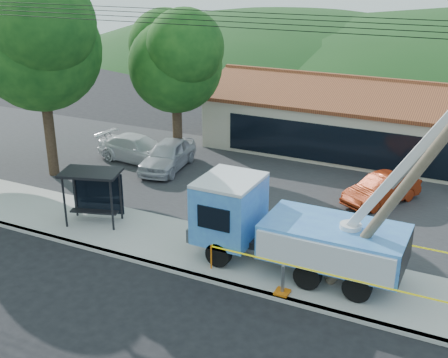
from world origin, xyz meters
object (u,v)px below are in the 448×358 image
bus_shelter (93,184)px  car_white (139,163)px  utility_truck (291,226)px  car_silver (168,170)px  car_red (380,205)px  leaning_pole (426,160)px

bus_shelter → car_white: bus_shelter is taller
utility_truck → car_white: 14.58m
bus_shelter → car_white: (-2.99, 7.74, -1.95)m
utility_truck → car_white: size_ratio=2.09×
bus_shelter → car_silver: bus_shelter is taller
bus_shelter → car_silver: (-0.75, 7.39, -1.95)m
car_silver → car_red: car_silver is taller
leaning_pole → car_silver: size_ratio=1.97×
bus_shelter → car_silver: size_ratio=0.60×
utility_truck → car_red: utility_truck is taller
utility_truck → car_red: bearing=76.9°
bus_shelter → car_white: size_ratio=0.56×
car_red → car_white: 14.07m
car_silver → car_red: (11.83, 0.50, 0.00)m
utility_truck → car_red: 8.28m
bus_shelter → utility_truck: bearing=-17.4°
leaning_pole → bus_shelter: bearing=178.5°
utility_truck → bus_shelter: 9.25m
bus_shelter → car_silver: 7.68m
leaning_pole → car_red: bearing=107.7°
car_red → car_white: size_ratio=0.81×
car_silver → bus_shelter: bearing=-92.5°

